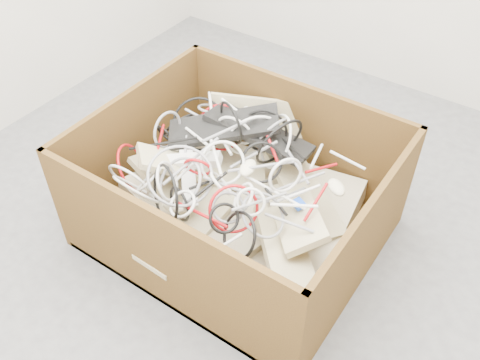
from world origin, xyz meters
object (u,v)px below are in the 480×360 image
Objects in this scene: power_strip_left at (185,161)px; vga_plug at (298,204)px; cardboard_box at (234,208)px; power_strip_right at (188,180)px.

power_strip_left reaches higher than vga_plug.
cardboard_box is at bearing -158.74° from vga_plug.
power_strip_right is at bearing -139.88° from cardboard_box.
cardboard_box reaches higher than power_strip_right.
cardboard_box reaches higher than power_strip_left.
power_strip_right is at bearing -64.66° from power_strip_left.
power_strip_left is 0.08m from power_strip_right.
power_strip_left is 0.50m from vga_plug.
power_strip_right is 6.32× the size of vga_plug.
power_strip_right is 0.46m from vga_plug.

